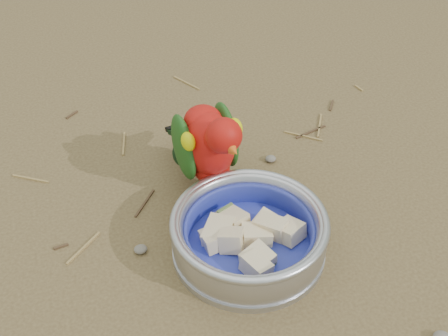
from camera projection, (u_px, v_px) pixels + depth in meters
name	position (u px, v px, depth m)	size (l,w,h in m)	color
ground	(192.00, 268.00, 0.81)	(60.00, 60.00, 0.00)	brown
food_bowl	(249.00, 248.00, 0.83)	(0.20, 0.20, 0.02)	#B2B2BA
bowl_wall	(249.00, 232.00, 0.81)	(0.20, 0.20, 0.04)	#B2B2BA
fruit_wedges	(249.00, 236.00, 0.82)	(0.12, 0.12, 0.03)	beige
lory_parrot	(209.00, 151.00, 0.88)	(0.09, 0.19, 0.15)	#B0110C
ground_debris	(208.00, 260.00, 0.82)	(0.90, 0.80, 0.01)	olive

